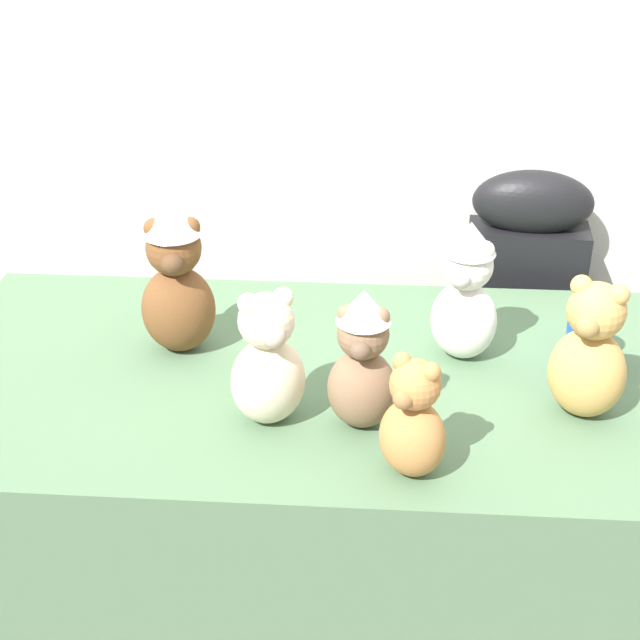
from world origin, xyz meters
TOP-DOWN VIEW (x-y plane):
  - wall_back at (0.00, 0.89)m, footprint 7.00×0.08m
  - display_table at (0.00, 0.25)m, footprint 1.54×0.79m
  - instrument_case at (0.46, 0.77)m, footprint 0.29×0.14m
  - teddy_bear_honey at (0.48, 0.15)m, footprint 0.18×0.17m
  - teddy_bear_cream at (-0.08, 0.09)m, footprint 0.17×0.16m
  - teddy_bear_chestnut at (-0.29, 0.33)m, footprint 0.16×0.15m
  - teddy_bear_caramel at (0.17, -0.05)m, footprint 0.15×0.14m
  - teddy_bear_mocha at (0.08, 0.09)m, footprint 0.13×0.11m
  - teddy_bear_snow at (0.28, 0.34)m, footprint 0.16×0.15m
  - party_cup_blue at (0.52, 0.33)m, footprint 0.08×0.08m

SIDE VIEW (x-z plane):
  - display_table at x=0.00m, z-range 0.00..0.78m
  - instrument_case at x=0.46m, z-range 0.00..1.02m
  - party_cup_blue at x=0.52m, z-range 0.78..0.89m
  - teddy_bear_caramel at x=0.17m, z-range 0.77..0.99m
  - teddy_bear_cream at x=-0.08m, z-range 0.77..1.03m
  - teddy_bear_honey at x=0.48m, z-range 0.77..1.04m
  - teddy_bear_mocha at x=0.08m, z-range 0.77..1.04m
  - teddy_bear_snow at x=0.28m, z-range 0.77..1.06m
  - teddy_bear_chestnut at x=-0.29m, z-range 0.77..1.10m
  - wall_back at x=0.00m, z-range 0.00..2.60m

